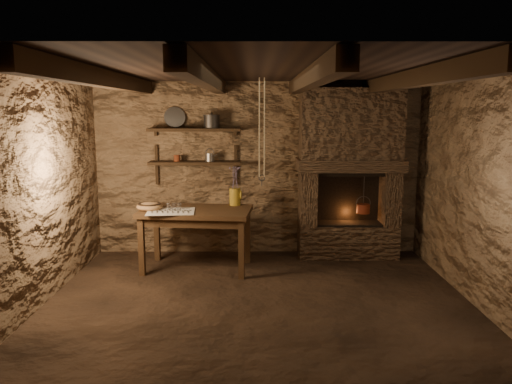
{
  "coord_description": "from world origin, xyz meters",
  "views": [
    {
      "loc": [
        -0.04,
        -4.94,
        2.01
      ],
      "look_at": [
        -0.02,
        0.9,
        1.05
      ],
      "focal_mm": 35.0,
      "sensor_mm": 36.0,
      "label": 1
    }
  ],
  "objects_px": {
    "wooden_bowl": "(149,207)",
    "red_pot": "(363,208)",
    "stoneware_jug": "(235,189)",
    "iron_stockpot": "(212,122)",
    "work_table": "(197,237)"
  },
  "relations": [
    {
      "from": "red_pot",
      "to": "iron_stockpot",
      "type": "bearing_deg",
      "value": 176.67
    },
    {
      "from": "wooden_bowl",
      "to": "red_pot",
      "type": "height_order",
      "value": "red_pot"
    },
    {
      "from": "wooden_bowl",
      "to": "iron_stockpot",
      "type": "height_order",
      "value": "iron_stockpot"
    },
    {
      "from": "iron_stockpot",
      "to": "wooden_bowl",
      "type": "bearing_deg",
      "value": -138.33
    },
    {
      "from": "iron_stockpot",
      "to": "red_pot",
      "type": "distance_m",
      "value": 2.37
    },
    {
      "from": "stoneware_jug",
      "to": "wooden_bowl",
      "type": "height_order",
      "value": "stoneware_jug"
    },
    {
      "from": "wooden_bowl",
      "to": "red_pot",
      "type": "relative_size",
      "value": 0.6
    },
    {
      "from": "stoneware_jug",
      "to": "red_pot",
      "type": "bearing_deg",
      "value": -10.97
    },
    {
      "from": "work_table",
      "to": "stoneware_jug",
      "type": "xyz_separation_m",
      "value": [
        0.48,
        0.27,
        0.58
      ]
    },
    {
      "from": "stoneware_jug",
      "to": "wooden_bowl",
      "type": "bearing_deg",
      "value": 177.12
    },
    {
      "from": "iron_stockpot",
      "to": "red_pot",
      "type": "relative_size",
      "value": 0.4
    },
    {
      "from": "stoneware_jug",
      "to": "iron_stockpot",
      "type": "distance_m",
      "value": 0.98
    },
    {
      "from": "stoneware_jug",
      "to": "wooden_bowl",
      "type": "distance_m",
      "value": 1.12
    },
    {
      "from": "wooden_bowl",
      "to": "red_pot",
      "type": "bearing_deg",
      "value": 10.86
    },
    {
      "from": "wooden_bowl",
      "to": "red_pot",
      "type": "distance_m",
      "value": 2.85
    }
  ]
}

